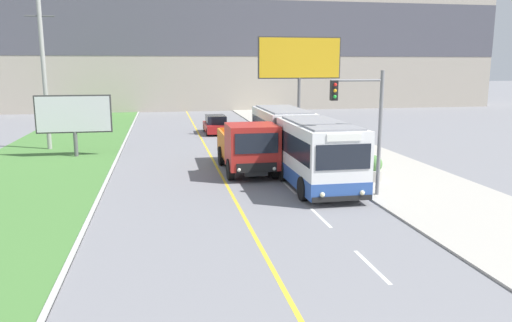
{
  "coord_description": "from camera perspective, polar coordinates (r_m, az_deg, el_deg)",
  "views": [
    {
      "loc": [
        -2.83,
        -4.44,
        5.53
      ],
      "look_at": [
        1.1,
        16.47,
        1.4
      ],
      "focal_mm": 35.0,
      "sensor_mm": 36.0,
      "label": 1
    }
  ],
  "objects": [
    {
      "name": "planter_round_near",
      "position": [
        24.45,
        13.27,
        -0.93
      ],
      "size": [
        1.03,
        1.03,
        1.2
      ],
      "color": "#B7B2A8",
      "rests_on": "sidewalk_right"
    },
    {
      "name": "billboard_large",
      "position": [
        38.91,
        5.0,
        11.36
      ],
      "size": [
        6.46,
        0.24,
        7.59
      ],
      "color": "#59595B",
      "rests_on": "ground_plane"
    },
    {
      "name": "dump_truck",
      "position": [
        25.26,
        -0.78,
        1.44
      ],
      "size": [
        2.52,
        6.57,
        2.66
      ],
      "color": "black",
      "rests_on": "ground_plane"
    },
    {
      "name": "utility_pole_far",
      "position": [
        35.34,
        -23.06,
        9.1
      ],
      "size": [
        1.8,
        0.28,
        9.69
      ],
      "color": "#9E9E99",
      "rests_on": "ground_plane"
    },
    {
      "name": "billboard_small",
      "position": [
        31.97,
        -20.11,
        4.94
      ],
      "size": [
        4.41,
        0.24,
        3.74
      ],
      "color": "#59595B",
      "rests_on": "ground_plane"
    },
    {
      "name": "planter_round_second",
      "position": [
        27.85,
        9.61,
        0.58
      ],
      "size": [
        0.93,
        0.93,
        1.12
      ],
      "color": "#B7B2A8",
      "rests_on": "sidewalk_right"
    },
    {
      "name": "apartment_block_background",
      "position": [
        64.24,
        -8.35,
        14.24
      ],
      "size": [
        80.0,
        8.04,
        18.61
      ],
      "color": "#A89E8E",
      "rests_on": "ground_plane"
    },
    {
      "name": "traffic_light_mast",
      "position": [
        21.06,
        12.34,
        4.92
      ],
      "size": [
        2.28,
        0.32,
        5.3
      ],
      "color": "slate",
      "rests_on": "ground_plane"
    },
    {
      "name": "city_bus",
      "position": [
        25.58,
        4.89,
        1.99
      ],
      "size": [
        2.67,
        13.04,
        3.05
      ],
      "color": "white",
      "rests_on": "ground_plane"
    },
    {
      "name": "car_distant",
      "position": [
        40.91,
        -4.61,
        4.15
      ],
      "size": [
        1.8,
        4.3,
        1.45
      ],
      "color": "maroon",
      "rests_on": "ground_plane"
    }
  ]
}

